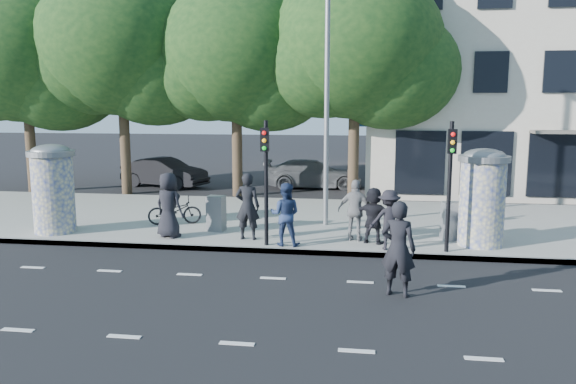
% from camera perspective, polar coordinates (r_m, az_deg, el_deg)
% --- Properties ---
extents(ground, '(120.00, 120.00, 0.00)m').
position_cam_1_polar(ground, '(11.80, -2.70, -10.82)').
color(ground, black).
rests_on(ground, ground).
extents(sidewalk, '(40.00, 8.00, 0.15)m').
position_cam_1_polar(sidewalk, '(18.93, 1.59, -2.95)').
color(sidewalk, gray).
rests_on(sidewalk, ground).
extents(curb, '(40.00, 0.10, 0.16)m').
position_cam_1_polar(curb, '(15.12, -0.15, -6.03)').
color(curb, slate).
rests_on(curb, ground).
extents(lane_dash_near, '(32.00, 0.12, 0.01)m').
position_cam_1_polar(lane_dash_near, '(9.80, -5.22, -15.10)').
color(lane_dash_near, silver).
rests_on(lane_dash_near, ground).
extents(lane_dash_far, '(32.00, 0.12, 0.01)m').
position_cam_1_polar(lane_dash_far, '(13.10, -1.53, -8.75)').
color(lane_dash_far, silver).
rests_on(lane_dash_far, ground).
extents(ad_column_left, '(1.36, 1.36, 2.65)m').
position_cam_1_polar(ad_column_left, '(18.17, -22.76, 0.52)').
color(ad_column_left, beige).
rests_on(ad_column_left, sidewalk).
extents(ad_column_right, '(1.36, 1.36, 2.65)m').
position_cam_1_polar(ad_column_right, '(16.08, 19.14, -0.29)').
color(ad_column_right, beige).
rests_on(ad_column_right, sidewalk).
extents(traffic_pole_near, '(0.22, 0.31, 3.40)m').
position_cam_1_polar(traffic_pole_near, '(15.04, -2.28, 2.25)').
color(traffic_pole_near, black).
rests_on(traffic_pole_near, sidewalk).
extents(traffic_pole_far, '(0.22, 0.31, 3.40)m').
position_cam_1_polar(traffic_pole_far, '(14.94, 16.15, 1.85)').
color(traffic_pole_far, black).
rests_on(traffic_pole_far, sidewalk).
extents(street_lamp, '(0.25, 0.93, 8.00)m').
position_cam_1_polar(street_lamp, '(17.60, 3.97, 11.58)').
color(street_lamp, slate).
rests_on(street_lamp, sidewalk).
extents(tree_far_left, '(7.20, 7.20, 9.26)m').
position_cam_1_polar(tree_far_left, '(27.94, -25.24, 12.67)').
color(tree_far_left, '#38281C').
rests_on(tree_far_left, ground).
extents(tree_mid_left, '(7.20, 7.20, 9.57)m').
position_cam_1_polar(tree_mid_left, '(25.81, -16.65, 14.21)').
color(tree_mid_left, '#38281C').
rests_on(tree_mid_left, ground).
extents(tree_near_left, '(6.80, 6.80, 8.97)m').
position_cam_1_polar(tree_near_left, '(24.34, -5.33, 13.84)').
color(tree_near_left, '#38281C').
rests_on(tree_near_left, ground).
extents(tree_center, '(7.00, 7.00, 9.30)m').
position_cam_1_polar(tree_center, '(23.32, 6.87, 14.65)').
color(tree_center, '#38281C').
rests_on(tree_center, ground).
extents(building, '(20.30, 15.85, 12.00)m').
position_cam_1_polar(building, '(32.48, 26.48, 11.62)').
color(building, '#C1B4A2').
rests_on(building, ground).
extents(ped_a, '(1.08, 0.91, 1.89)m').
position_cam_1_polar(ped_a, '(16.51, -12.02, -1.32)').
color(ped_a, black).
rests_on(ped_a, sidewalk).
extents(ped_b, '(0.71, 0.47, 1.92)m').
position_cam_1_polar(ped_b, '(15.95, -4.13, -1.45)').
color(ped_b, black).
rests_on(ped_b, sidewalk).
extents(ped_c, '(0.86, 0.69, 1.72)m').
position_cam_1_polar(ped_c, '(15.26, -0.28, -2.28)').
color(ped_c, navy).
rests_on(ped_c, sidewalk).
extents(ped_d, '(1.09, 0.70, 1.60)m').
position_cam_1_polar(ped_d, '(15.07, 10.23, -2.80)').
color(ped_d, black).
rests_on(ped_d, sidewalk).
extents(ped_e, '(1.11, 0.77, 1.74)m').
position_cam_1_polar(ped_e, '(15.88, 6.90, -1.87)').
color(ped_e, gray).
rests_on(ped_e, sidewalk).
extents(ped_f, '(1.55, 1.00, 1.57)m').
position_cam_1_polar(ped_f, '(15.68, 8.70, -2.36)').
color(ped_f, black).
rests_on(ped_f, sidewalk).
extents(man_road, '(0.85, 0.68, 2.03)m').
position_cam_1_polar(man_road, '(11.93, 11.13, -5.66)').
color(man_road, black).
rests_on(man_road, ground).
extents(bicycle, '(1.08, 1.78, 0.88)m').
position_cam_1_polar(bicycle, '(18.34, -11.45, -1.88)').
color(bicycle, black).
rests_on(bicycle, sidewalk).
extents(cabinet_left, '(0.57, 0.46, 1.07)m').
position_cam_1_polar(cabinet_left, '(17.19, -7.30, -2.17)').
color(cabinet_left, slate).
rests_on(cabinet_left, sidewalk).
extents(cabinet_right, '(0.58, 0.47, 1.09)m').
position_cam_1_polar(cabinet_right, '(16.59, 16.23, -2.85)').
color(cabinet_right, gray).
rests_on(cabinet_right, sidewalk).
extents(car_mid, '(2.58, 4.47, 1.39)m').
position_cam_1_polar(car_mid, '(27.69, -12.42, 1.96)').
color(car_mid, black).
rests_on(car_mid, ground).
extents(car_right, '(2.38, 4.80, 1.34)m').
position_cam_1_polar(car_right, '(26.72, 2.52, 1.85)').
color(car_right, '#55585C').
rests_on(car_right, ground).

